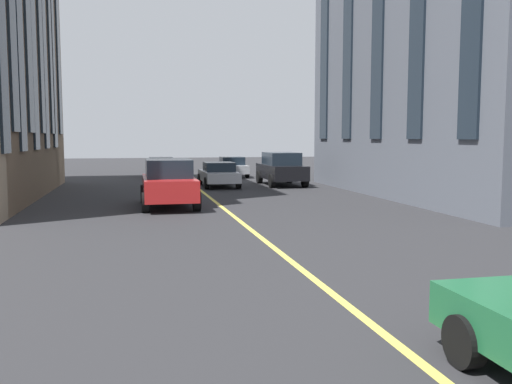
% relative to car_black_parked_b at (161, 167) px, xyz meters
% --- Properties ---
extents(lane_centre_line, '(80.00, 0.16, 0.01)m').
position_rel_car_black_parked_b_xyz_m(lane_centre_line, '(-22.50, -1.52, -0.70)').
color(lane_centre_line, '#D8C64C').
rests_on(lane_centre_line, ground_plane).
extents(car_black_parked_b, '(4.40, 1.95, 1.37)m').
position_rel_car_black_parked_b_xyz_m(car_black_parked_b, '(0.00, 0.00, 0.00)').
color(car_black_parked_b, black).
rests_on(car_black_parked_b, ground_plane).
extents(car_red_far, '(4.70, 2.14, 1.88)m').
position_rel_car_black_parked_b_xyz_m(car_red_far, '(-16.78, 0.52, 0.27)').
color(car_red_far, '#B21E1E').
rests_on(car_red_far, ground_plane).
extents(car_silver_oncoming, '(4.40, 1.95, 1.37)m').
position_rel_car_black_parked_b_xyz_m(car_silver_oncoming, '(-8.27, -2.75, 0.00)').
color(car_silver_oncoming, '#B7BABF').
rests_on(car_silver_oncoming, ground_plane).
extents(car_silver_mid, '(3.90, 1.89, 1.40)m').
position_rel_car_black_parked_b_xyz_m(car_silver_mid, '(-0.88, -4.79, -0.00)').
color(car_silver_mid, '#B7BABF').
rests_on(car_silver_mid, ground_plane).
extents(car_black_trailing, '(4.70, 2.14, 1.88)m').
position_rel_car_black_parked_b_xyz_m(car_black_trailing, '(-8.06, -6.42, 0.27)').
color(car_black_trailing, black).
rests_on(car_black_trailing, ground_plane).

